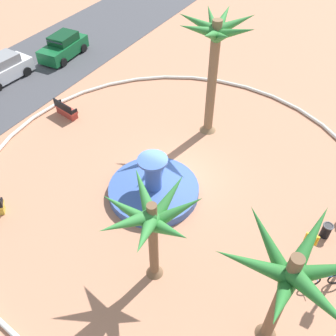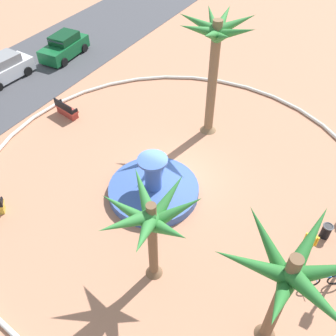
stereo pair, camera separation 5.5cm
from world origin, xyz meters
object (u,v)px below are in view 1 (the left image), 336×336
bench_north (66,111)px  palm_tree_mid_plaza (152,220)px  palm_tree_near_fountain (215,47)px  palm_tree_by_curb (291,278)px  person_cyclist_helmet (310,242)px  parked_car_third (63,47)px  fountain (154,189)px  bicycle_red_frame (324,280)px  trash_bin (326,230)px  parked_car_second (3,69)px

bench_north → palm_tree_mid_plaza: bearing=-122.1°
palm_tree_near_fountain → palm_tree_by_curb: size_ratio=1.31×
person_cyclist_helmet → parked_car_third: person_cyclist_helmet is taller
person_cyclist_helmet → parked_car_third: bearing=67.9°
fountain → palm_tree_by_curb: 8.69m
bicycle_red_frame → person_cyclist_helmet: bearing=45.2°
palm_tree_near_fountain → bicycle_red_frame: palm_tree_near_fountain is taller
trash_bin → parked_car_third: parked_car_third is taller
bench_north → trash_bin: bearing=-94.1°
trash_bin → palm_tree_by_curb: bearing=172.3°
palm_tree_by_curb → bench_north: size_ratio=3.08×
palm_tree_near_fountain → parked_car_second: bearing=97.7°
fountain → parked_car_second: 14.94m
palm_tree_by_curb → bicycle_red_frame: 4.72m
palm_tree_by_curb → parked_car_third: size_ratio=1.24×
bicycle_red_frame → palm_tree_by_curb: bearing=157.4°
fountain → bicycle_red_frame: size_ratio=3.09×
person_cyclist_helmet → palm_tree_by_curb: bearing=176.1°
palm_tree_mid_plaza → bicycle_red_frame: bearing=-64.1°
fountain → person_cyclist_helmet: 7.30m
person_cyclist_helmet → palm_tree_near_fountain: bearing=52.1°
palm_tree_near_fountain → bicycle_red_frame: size_ratio=4.78×
palm_tree_near_fountain → parked_car_second: 15.24m
parked_car_second → fountain: bearing=-104.9°
palm_tree_mid_plaza → bench_north: (6.43, 10.25, -3.04)m
bicycle_red_frame → palm_tree_near_fountain: bearing=51.2°
trash_bin → parked_car_second: (2.19, 22.17, 0.39)m
person_cyclist_helmet → fountain: bearing=91.4°
fountain → parked_car_second: bearing=75.1°
palm_tree_mid_plaza → person_cyclist_helmet: size_ratio=2.58×
parked_car_second → trash_bin: bearing=-95.6°
palm_tree_near_fountain → fountain: bearing=179.5°
palm_tree_by_curb → palm_tree_mid_plaza: palm_tree_by_curb is taller
palm_tree_by_curb → palm_tree_mid_plaza: (0.06, 4.71, -0.48)m
palm_tree_mid_plaza → parked_car_third: size_ratio=1.07×
trash_bin → fountain: bearing=102.0°
bicycle_red_frame → parked_car_second: parked_car_second is taller
bicycle_red_frame → parked_car_second: size_ratio=0.34×
palm_tree_near_fountain → bicycle_red_frame: bearing=-128.8°
palm_tree_near_fountain → palm_tree_mid_plaza: (-9.46, -2.25, -1.71)m
palm_tree_mid_plaza → bench_north: bearing=57.9°
fountain → trash_bin: size_ratio=5.94×
bicycle_red_frame → parked_car_third: parked_car_third is taller
palm_tree_near_fountain → palm_tree_mid_plaza: palm_tree_near_fountain is taller
palm_tree_near_fountain → bench_north: (-3.03, 8.01, -4.75)m
trash_bin → parked_car_third: 21.99m
palm_tree_mid_plaza → parked_car_third: palm_tree_mid_plaza is taller
parked_car_second → palm_tree_by_curb: bearing=-109.4°
palm_tree_mid_plaza → parked_car_third: (12.12, 15.47, -2.61)m
bench_north → person_cyclist_helmet: bearing=-99.7°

